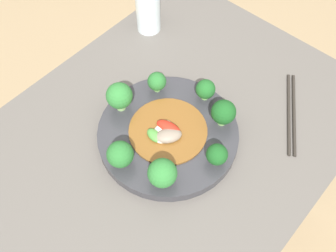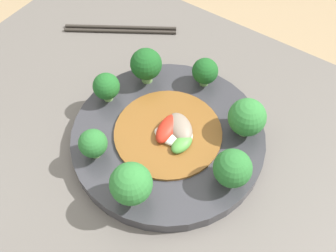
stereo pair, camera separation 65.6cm
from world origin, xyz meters
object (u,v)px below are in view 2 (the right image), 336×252
broccoli_southwest (247,118)px  stirfry_center (171,132)px  broccoli_west (233,169)px  broccoli_southeast (146,65)px  broccoli_east (106,87)px  chopsticks (120,29)px  broccoli_north (130,184)px  plate (168,138)px  broccoli_south (205,71)px  broccoli_northeast (93,144)px

broccoli_southwest → stirfry_center: size_ratio=0.39×
broccoli_west → broccoli_southeast: bearing=-23.1°
broccoli_west → broccoli_southwest: 0.09m
stirfry_center → broccoli_southeast: bearing=-35.6°
broccoli_east → chopsticks: broccoli_east is taller
broccoli_west → broccoli_southeast: 0.24m
broccoli_southeast → stirfry_center: bearing=144.4°
broccoli_north → broccoli_southeast: (0.12, -0.20, -0.00)m
broccoli_southeast → stirfry_center: size_ratio=0.39×
broccoli_east → broccoli_west: broccoli_west is taller
plate → broccoli_west: size_ratio=4.81×
broccoli_southwest → broccoli_south: bearing=-26.2°
broccoli_northeast → broccoli_southwest: broccoli_southwest is taller
plate → broccoli_east: bearing=-1.0°
broccoli_north → broccoli_east: bearing=-40.1°
plate → stirfry_center: size_ratio=1.80×
broccoli_northeast → broccoli_southeast: (0.03, -0.17, 0.01)m
broccoli_northeast → broccoli_southeast: size_ratio=0.78×
stirfry_center → broccoli_southwest: bearing=-142.3°
broccoli_southeast → broccoli_west: bearing=156.9°
broccoli_northeast → broccoli_south: (-0.06, -0.22, 0.00)m
broccoli_southwest → chopsticks: (0.34, -0.10, -0.06)m
plate → chopsticks: plate is taller
broccoli_northeast → chopsticks: (0.17, -0.27, -0.05)m
plate → stirfry_center: stirfry_center is taller
stirfry_center → broccoli_east: bearing=-0.5°
broccoli_west → stirfry_center: bearing=-9.9°
broccoli_southwest → chopsticks: broccoli_southwest is taller
broccoli_northeast → chopsticks: bearing=-57.8°
broccoli_southwest → broccoli_north: bearing=68.7°
plate → broccoli_west: 0.13m
broccoli_north → broccoli_south: 0.25m
broccoli_east → broccoli_southwest: (-0.22, -0.07, 0.01)m
stirfry_center → broccoli_north: bearing=97.5°
broccoli_southeast → broccoli_northeast: bearing=99.0°
broccoli_west → broccoli_southeast: size_ratio=0.96×
broccoli_northeast → broccoli_southwest: size_ratio=0.78×
broccoli_north → chopsticks: 0.40m
broccoli_south → stirfry_center: size_ratio=0.31×
broccoli_south → stirfry_center: (-0.01, 0.12, -0.02)m
broccoli_west → broccoli_north: broccoli_north is taller
broccoli_north → stirfry_center: size_ratio=0.43×
broccoli_north → chopsticks: size_ratio=0.36×
broccoli_south → broccoli_southeast: bearing=30.2°
broccoli_south → chopsticks: size_ratio=0.26×
broccoli_northeast → broccoli_west: 0.21m
broccoli_southwest → broccoli_north: size_ratio=0.90×
broccoli_southeast → broccoli_southwest: bearing=179.4°
broccoli_southeast → broccoli_north: bearing=121.1°
broccoli_north → chopsticks: bearing=-48.5°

